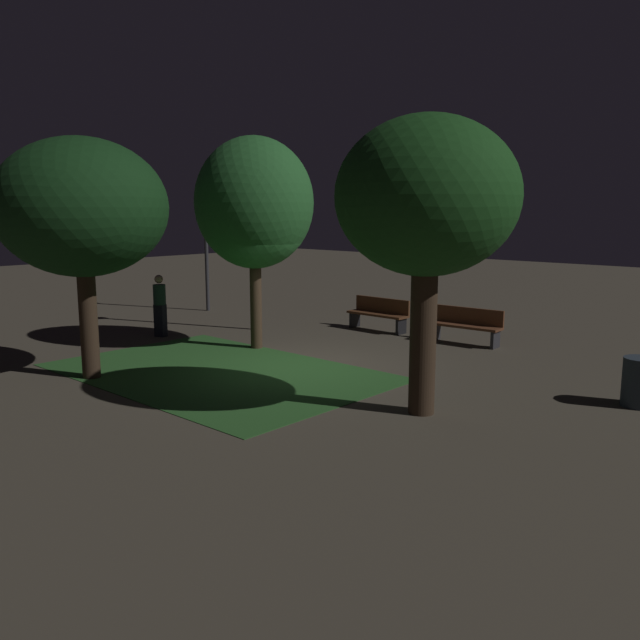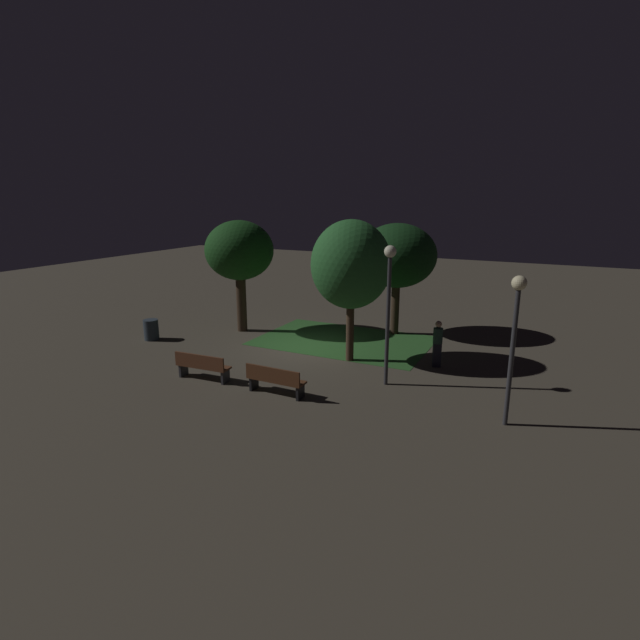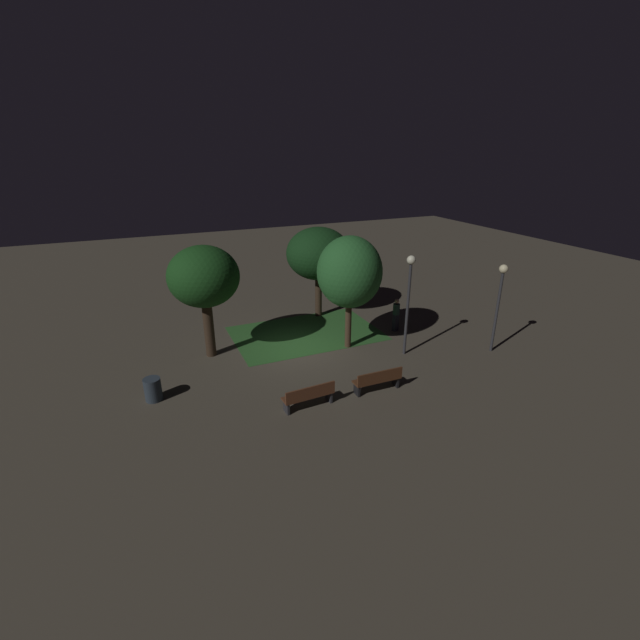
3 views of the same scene
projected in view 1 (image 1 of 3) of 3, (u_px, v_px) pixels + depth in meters
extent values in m
plane|color=#4C4438|center=(303.00, 366.00, 13.68)|extent=(60.00, 60.00, 0.00)
cube|color=#2D6028|center=(218.00, 372.00, 13.18)|extent=(6.78, 4.51, 0.01)
cube|color=brown|center=(465.00, 326.00, 15.87)|extent=(1.82, 0.58, 0.06)
cube|color=brown|center=(469.00, 316.00, 16.00)|extent=(1.80, 0.16, 0.40)
cube|color=#2D2D33|center=(495.00, 340.00, 15.42)|extent=(0.10, 0.39, 0.42)
cube|color=#2D2D33|center=(436.00, 332.00, 16.41)|extent=(0.10, 0.39, 0.42)
cube|color=#512D19|center=(377.00, 314.00, 17.65)|extent=(1.81, 0.50, 0.06)
cube|color=#512D19|center=(382.00, 305.00, 17.77)|extent=(1.80, 0.08, 0.40)
cube|color=black|center=(401.00, 326.00, 17.16)|extent=(0.09, 0.39, 0.42)
cube|color=black|center=(355.00, 320.00, 18.23)|extent=(0.09, 0.39, 0.42)
cylinder|color=#423021|center=(256.00, 293.00, 15.26)|extent=(0.27, 0.27, 2.66)
ellipsoid|color=#28662D|center=(254.00, 203.00, 14.91)|extent=(2.74, 2.74, 3.02)
cylinder|color=#38281C|center=(88.00, 317.00, 12.55)|extent=(0.35, 0.35, 2.42)
ellipsoid|color=#143816|center=(82.00, 207.00, 12.20)|extent=(3.22, 3.22, 2.62)
cylinder|color=#38281C|center=(423.00, 332.00, 10.32)|extent=(0.42, 0.42, 2.68)
ellipsoid|color=#194719|center=(427.00, 196.00, 9.97)|extent=(2.86, 2.86, 2.48)
cylinder|color=#333338|center=(207.00, 257.00, 20.94)|extent=(0.12, 0.12, 3.51)
sphere|color=#F4E5B2|center=(205.00, 197.00, 20.62)|extent=(0.36, 0.36, 0.36)
cylinder|color=#333338|center=(252.00, 258.00, 17.57)|extent=(0.12, 0.12, 3.95)
sphere|color=#F2EDCC|center=(251.00, 177.00, 17.21)|extent=(0.36, 0.36, 0.36)
cube|color=black|center=(160.00, 320.00, 16.83)|extent=(0.33, 0.28, 0.84)
cylinder|color=#233D33|center=(159.00, 295.00, 16.72)|extent=(0.32, 0.32, 0.52)
sphere|color=tan|center=(159.00, 279.00, 16.65)|extent=(0.22, 0.22, 0.22)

